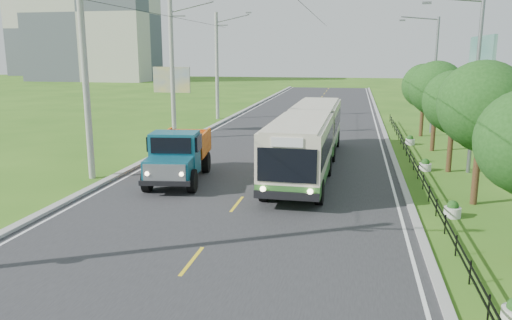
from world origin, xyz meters
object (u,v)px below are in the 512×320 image
(tree_fifth, at_px, (437,91))
(tree_back, at_px, (424,88))
(pole_near, at_px, (86,77))
(tree_third, at_px, (483,110))
(bus, at_px, (309,135))
(planter_far, at_px, (410,141))
(dump_truck, at_px, (179,152))
(pole_far, at_px, (217,66))
(tree_fourth, at_px, (454,105))
(pole_mid, at_px, (173,70))
(billboard_right, at_px, (480,68))
(planter_mid, at_px, (425,165))
(streetlight_far, at_px, (433,71))
(billboard_left, at_px, (172,84))
(streetlight_mid, at_px, (473,80))
(planter_near, at_px, (453,210))

(tree_fifth, height_order, tree_back, tree_fifth)
(tree_fifth, bearing_deg, pole_near, -148.41)
(tree_third, height_order, bus, tree_third)
(planter_far, xyz_separation_m, dump_truck, (-12.34, -12.63, 1.17))
(pole_far, height_order, tree_fourth, pole_far)
(pole_mid, bearing_deg, planter_far, 3.39)
(planter_far, distance_m, billboard_right, 6.58)
(tree_fourth, bearing_deg, tree_third, -90.00)
(planter_mid, xyz_separation_m, billboard_right, (3.70, 6.00, 5.06))
(pole_far, distance_m, streetlight_far, 19.56)
(tree_fourth, bearing_deg, billboard_right, 67.36)
(tree_fifth, relative_size, streetlight_far, 0.64)
(tree_third, height_order, streetlight_far, streetlight_far)
(pole_near, xyz_separation_m, planter_mid, (16.86, 5.00, -4.81))
(streetlight_far, bearing_deg, pole_far, 165.19)
(pole_mid, height_order, pole_far, same)
(billboard_left, height_order, bus, billboard_left)
(streetlight_far, bearing_deg, streetlight_mid, -90.00)
(pole_far, bearing_deg, pole_mid, -90.00)
(tree_fourth, distance_m, planter_near, 8.87)
(streetlight_mid, distance_m, billboard_right, 6.24)
(dump_truck, bearing_deg, planter_near, -22.89)
(bus, bearing_deg, streetlight_mid, 5.62)
(tree_fifth, height_order, billboard_left, tree_fifth)
(pole_mid, distance_m, dump_truck, 13.00)
(tree_third, height_order, tree_back, tree_third)
(planter_near, height_order, planter_far, same)
(planter_near, relative_size, billboard_right, 0.09)
(tree_fourth, bearing_deg, pole_near, -164.16)
(tree_fifth, height_order, planter_far, tree_fifth)
(pole_mid, relative_size, streetlight_far, 1.10)
(pole_far, xyz_separation_m, tree_fourth, (18.12, -18.86, -1.51))
(tree_third, xyz_separation_m, streetlight_far, (0.79, 19.86, 0.92))
(pole_far, bearing_deg, billboard_left, -97.83)
(bus, bearing_deg, planter_near, -48.48)
(tree_fourth, relative_size, planter_near, 8.06)
(streetlight_far, height_order, billboard_right, streetlight_far)
(pole_mid, xyz_separation_m, tree_third, (18.12, -12.86, -1.11))
(tree_fourth, xyz_separation_m, bus, (-7.53, -0.83, -1.70))
(tree_back, bearing_deg, planter_mid, -95.91)
(planter_near, bearing_deg, planter_far, 90.00)
(streetlight_far, distance_m, planter_far, 7.84)
(billboard_right, xyz_separation_m, bus, (-9.97, -6.69, -3.46))
(planter_far, bearing_deg, dump_truck, -134.32)
(pole_mid, bearing_deg, planter_near, -41.65)
(tree_third, height_order, planter_far, tree_third)
(pole_far, bearing_deg, dump_truck, -79.16)
(pole_mid, height_order, planter_mid, pole_mid)
(tree_fourth, xyz_separation_m, tree_fifth, (0.00, 6.00, 0.27))
(pole_far, xyz_separation_m, streetlight_far, (18.90, -5.00, -0.19))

